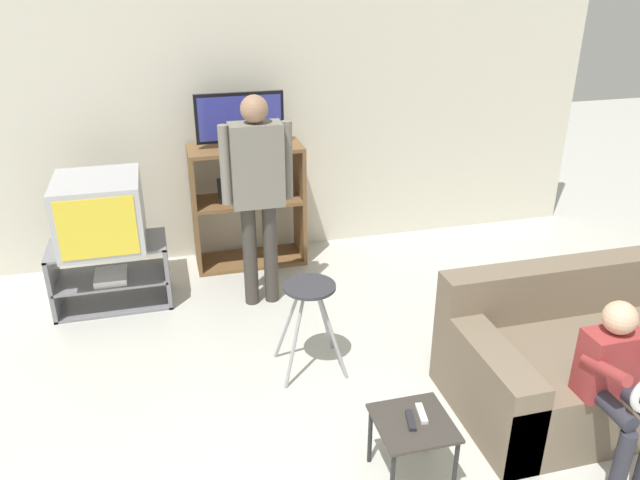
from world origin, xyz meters
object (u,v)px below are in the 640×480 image
(television_flat, at_px, (240,121))
(folding_stool, at_px, (310,302))
(person_seated_child, at_px, (619,379))
(remote_control_white, at_px, (421,413))
(media_shelf, at_px, (248,205))
(snack_table, at_px, (413,430))
(couch, at_px, (605,357))
(television_main, at_px, (100,212))
(remote_control_black, at_px, (411,420))
(tv_stand, at_px, (112,275))
(person_standing_adult, at_px, (257,183))

(television_flat, xyz_separation_m, folding_stool, (0.17, -1.69, -0.77))
(person_seated_child, bearing_deg, remote_control_white, 166.99)
(media_shelf, xyz_separation_m, person_seated_child, (1.43, -2.95, 0.04))
(folding_stool, relative_size, person_seated_child, 0.65)
(snack_table, bearing_deg, folding_stool, 104.33)
(person_seated_child, bearing_deg, couch, 53.83)
(television_main, xyz_separation_m, snack_table, (1.58, -2.29, -0.45))
(media_shelf, relative_size, couch, 0.56)
(remote_control_black, distance_m, person_seated_child, 1.07)
(television_flat, distance_m, person_seated_child, 3.37)
(tv_stand, distance_m, person_seated_child, 3.59)
(television_flat, distance_m, snack_table, 2.96)
(remote_control_black, height_order, remote_control_white, same)
(tv_stand, xyz_separation_m, person_standing_adult, (1.14, -0.26, 0.74))
(media_shelf, relative_size, remote_control_black, 7.41)
(snack_table, xyz_separation_m, couch, (1.41, 0.36, -0.05))
(tv_stand, relative_size, folding_stool, 1.39)
(folding_stool, bearing_deg, television_main, 137.17)
(person_standing_adult, bearing_deg, tv_stand, 167.36)
(television_flat, xyz_separation_m, remote_control_black, (0.43, -2.77, -0.89))
(folding_stool, distance_m, person_standing_adult, 1.08)
(snack_table, height_order, remote_control_white, remote_control_white)
(tv_stand, height_order, person_standing_adult, person_standing_adult)
(media_shelf, bearing_deg, person_standing_adult, -91.29)
(couch, bearing_deg, television_main, 147.13)
(tv_stand, bearing_deg, snack_table, -55.51)
(couch, relative_size, person_seated_child, 1.95)
(remote_control_black, height_order, couch, couch)
(remote_control_white, xyz_separation_m, person_seated_child, (0.96, -0.22, 0.20))
(television_flat, height_order, person_standing_adult, person_standing_adult)
(television_flat, bearing_deg, remote_control_white, -79.58)
(media_shelf, xyz_separation_m, snack_table, (0.42, -2.76, -0.22))
(television_flat, distance_m, couch, 3.21)
(snack_table, relative_size, person_seated_child, 0.39)
(tv_stand, height_order, media_shelf, media_shelf)
(remote_control_black, relative_size, couch, 0.08)
(television_main, xyz_separation_m, folding_stool, (1.31, -1.21, -0.27))
(media_shelf, distance_m, remote_control_black, 2.79)
(remote_control_white, height_order, couch, couch)
(remote_control_white, distance_m, couch, 1.40)
(folding_stool, relative_size, person_standing_adult, 0.38)
(television_flat, height_order, person_seated_child, television_flat)
(folding_stool, xyz_separation_m, remote_control_white, (0.33, -1.04, -0.12))
(media_shelf, height_order, couch, media_shelf)
(remote_control_white, xyz_separation_m, person_standing_adult, (-0.49, 2.00, 0.61))
(person_standing_adult, bearing_deg, television_main, 167.29)
(remote_control_white, distance_m, person_standing_adult, 2.14)
(snack_table, bearing_deg, remote_control_black, 174.72)
(media_shelf, bearing_deg, remote_control_black, -81.69)
(media_shelf, relative_size, person_standing_adult, 0.65)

